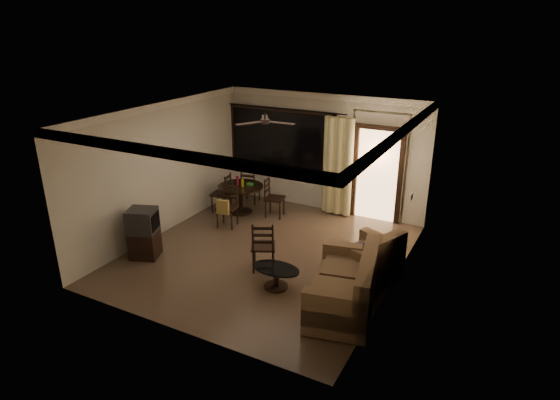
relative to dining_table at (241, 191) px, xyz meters
The scene contains 12 objects.
ground 2.32m from the dining_table, 45.17° to the right, with size 5.50×5.50×0.00m, color #7F6651.
room_shell 2.55m from the dining_table, ahead, with size 5.50×6.70×5.50m.
dining_table is the anchor object (origin of this frame).
dining_chair_west 0.54m from the dining_table, 160.03° to the right, with size 0.49×0.49×0.95m.
dining_chair_east 0.87m from the dining_table, 10.94° to the left, with size 0.49×0.49×0.95m.
dining_chair_south 0.89m from the dining_table, 79.09° to the right, with size 0.49×0.54×0.95m.
dining_chair_north 0.75m from the dining_table, 102.51° to the left, with size 0.49×0.49×0.95m.
tv_cabinet 2.82m from the dining_table, 99.31° to the right, with size 0.65×0.62×0.99m.
sofa 4.51m from the dining_table, 36.03° to the right, with size 1.29×1.94×0.95m.
armchair 4.03m from the dining_table, 23.52° to the right, with size 1.20×1.20×0.92m.
coffee_table 3.51m from the dining_table, 47.96° to the right, with size 0.86×0.51×0.38m.
side_chair 2.84m from the dining_table, 49.49° to the right, with size 0.59×0.59×0.99m.
Camera 1 is at (4.08, -7.20, 4.33)m, focal length 30.00 mm.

